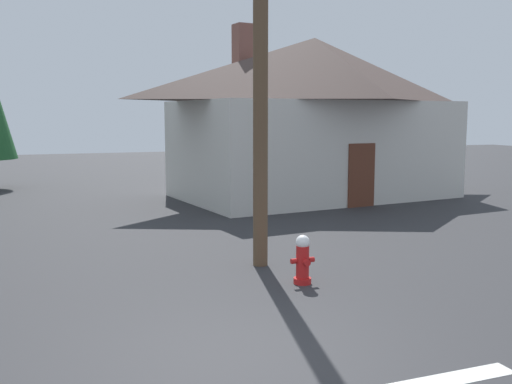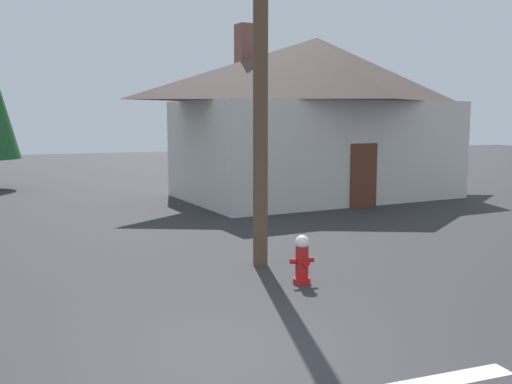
% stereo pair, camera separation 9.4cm
% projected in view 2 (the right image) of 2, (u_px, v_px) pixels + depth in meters
% --- Properties ---
extents(ground_plane, '(80.00, 80.00, 0.10)m').
position_uv_depth(ground_plane, '(235.00, 364.00, 6.95)').
color(ground_plane, '#2D2D30').
extents(fire_hydrant, '(0.43, 0.37, 0.85)m').
position_uv_depth(fire_hydrant, '(302.00, 260.00, 10.04)').
color(fire_hydrant, red).
rests_on(fire_hydrant, ground).
extents(utility_pole, '(1.60, 0.28, 9.20)m').
position_uv_depth(utility_pole, '(261.00, 10.00, 10.73)').
color(utility_pole, brown).
rests_on(utility_pole, ground).
extents(house, '(10.48, 7.11, 5.96)m').
position_uv_depth(house, '(316.00, 115.00, 20.58)').
color(house, beige).
rests_on(house, ground).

